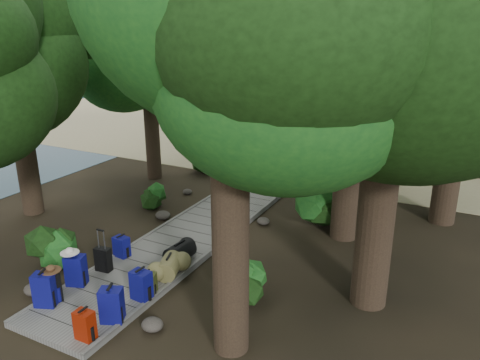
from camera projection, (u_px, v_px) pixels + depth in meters
The scene contains 50 objects.
ground at pixel (194, 235), 12.52m from camera, with size 120.00×120.00×0.00m, color #2D2416.
sand_beach at pixel (349, 124), 25.99m from camera, with size 40.00×22.00×0.02m, color tan.
water_bay at pixel (60, 78), 47.42m from camera, with size 50.00×60.00×0.02m, color #26414E.
distant_hill at pixel (141, 60), 70.26m from camera, with size 32.00×16.00×12.00m, color black.
boardwalk at pixel (213, 220), 13.34m from camera, with size 2.00×12.00×0.12m, color slate.
backpack_left_a at pixel (45, 288), 9.12m from camera, with size 0.41×0.28×0.76m, color navy, non-canonical shape.
backpack_left_b at pixel (51, 285), 9.30m from camera, with size 0.37×0.26×0.69m, color black, non-canonical shape.
backpack_left_c at pixel (76, 269), 9.86m from camera, with size 0.40×0.29×0.74m, color navy, non-canonical shape.
backpack_left_d at pixel (121, 246), 11.09m from camera, with size 0.36×0.26×0.54m, color navy, non-canonical shape.
backpack_right_a at pixel (85, 324), 8.18m from camera, with size 0.34×0.24×0.60m, color #971601, non-canonical shape.
backpack_right_b at pixel (112, 303), 8.64m from camera, with size 0.41×0.29×0.74m, color navy, non-canonical shape.
backpack_right_c at pixel (141, 284), 9.35m from camera, with size 0.40×0.28×0.68m, color navy, non-canonical shape.
backpack_right_d at pixel (148, 282), 9.58m from camera, with size 0.32×0.23×0.49m, color #3C4418, non-canonical shape.
duffel_right_khaki at pixel (169, 266), 10.24m from camera, with size 0.45×0.68×0.45m, color brown, non-canonical shape.
duffel_right_black at pixel (180, 252), 10.87m from camera, with size 0.45×0.71×0.45m, color black, non-canonical shape.
suitcase_on_boardwalk at pixel (103, 259), 10.44m from camera, with size 0.36×0.20×0.55m, color black, non-canonical shape.
lone_suitcase_on_sand at pixel (308, 152), 19.28m from camera, with size 0.37×0.21×0.59m, color black, non-canonical shape.
hat_brown at pixel (50, 268), 9.13m from camera, with size 0.40×0.40×0.12m, color #51351E, non-canonical shape.
hat_white at pixel (69, 250), 9.72m from camera, with size 0.39×0.39×0.13m, color silver, non-canonical shape.
kayak at pixel (232, 139), 22.08m from camera, with size 0.61×2.80×0.28m, color #AB2D0E.
sun_lounger at pixel (382, 156), 18.74m from camera, with size 0.63×1.94×0.63m, color silver, non-canonical shape.
tree_right_a at pixel (230, 96), 6.82m from camera, with size 5.27×5.27×8.79m, color black, non-canonical shape.
tree_right_b at pixel (394, 40), 7.92m from camera, with size 5.75×5.75×10.27m, color black, non-canonical shape.
tree_right_c at pixel (359, 38), 10.85m from camera, with size 5.85×5.85×10.13m, color black, non-canonical shape.
tree_right_d at pixel (468, 40), 11.79m from camera, with size 5.44×5.44×9.97m, color black, non-canonical shape.
tree_right_e at pixel (402, 52), 14.94m from camera, with size 5.01×5.01×9.01m, color black, non-canonical shape.
tree_left_b at pixel (12, 67), 12.69m from camera, with size 4.73×4.73×8.51m, color black, non-canonical shape.
tree_left_c at pixel (148, 74), 15.99m from camera, with size 4.29×4.29×7.46m, color black, non-canonical shape.
tree_back_a at pixel (325, 40), 24.71m from camera, with size 5.24×5.24×9.06m, color black, non-canonical shape.
tree_back_b at pixel (387, 43), 23.54m from camera, with size 4.96×4.96×8.86m, color black, non-canonical shape.
tree_back_c at pixel (454, 54), 22.66m from camera, with size 4.36×4.36×7.85m, color black, non-canonical shape.
tree_back_d at pixel (247, 51), 26.34m from camera, with size 4.63×4.63×7.71m, color black, non-canonical shape.
palm_right_a at pixel (378, 65), 15.34m from camera, with size 4.78×4.78×8.15m, color #134516, non-canonical shape.
palm_right_b at pixel (448, 65), 18.75m from camera, with size 3.89×3.89×7.52m, color #134516, non-canonical shape.
palm_right_c at pixel (380, 59), 20.78m from camera, with size 4.87×4.87×7.74m, color #134516, non-canonical shape.
palm_left_a at pixel (188, 67), 18.99m from camera, with size 4.61×4.61×7.34m, color #134516, non-canonical shape.
rock_left_a at pixel (34, 289), 9.78m from camera, with size 0.44×0.40×0.24m, color #4C473F, non-canonical shape.
rock_left_b at pixel (53, 241), 12.00m from camera, with size 0.35×0.32×0.19m, color #4C473F, non-canonical shape.
rock_left_c at pixel (163, 215), 13.52m from camera, with size 0.44×0.40×0.24m, color #4C473F, non-canonical shape.
rock_left_d at pixel (187, 192), 15.49m from camera, with size 0.32×0.29×0.18m, color #4C473F, non-canonical shape.
rock_right_a at pixel (152, 325), 8.65m from camera, with size 0.42×0.38×0.23m, color #4C473F, non-canonical shape.
rock_right_b at pixel (245, 272), 10.43m from camera, with size 0.50×0.45×0.27m, color #4C473F, non-canonical shape.
rock_right_c at pixel (263, 221), 13.17m from camera, with size 0.37×0.33×0.20m, color #4C473F, non-canonical shape.
rock_right_d at pixel (343, 195), 14.99m from camera, with size 0.58×0.52×0.32m, color #4C473F, non-canonical shape.
shrub_left_a at pixel (54, 245), 10.98m from camera, with size 1.00×1.00×0.90m, color #174F1B, non-canonical shape.
shrub_left_b at pixel (152, 197), 14.25m from camera, with size 0.77×0.77×0.69m, color #174F1B, non-canonical shape.
shrub_left_c at pixel (203, 159), 17.60m from camera, with size 1.12×1.12×1.01m, color #174F1B, non-canonical shape.
shrub_right_a at pixel (242, 280), 9.54m from camera, with size 0.93×0.93×0.84m, color #174F1B, non-canonical shape.
shrub_right_b at pixel (323, 203), 12.99m from camera, with size 1.47×1.47×1.32m, color #174F1B, non-canonical shape.
shrub_right_c at pixel (334, 174), 16.47m from camera, with size 0.75×0.75×0.67m, color #174F1B, non-canonical shape.
Camera 1 is at (6.30, -9.56, 5.43)m, focal length 35.00 mm.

